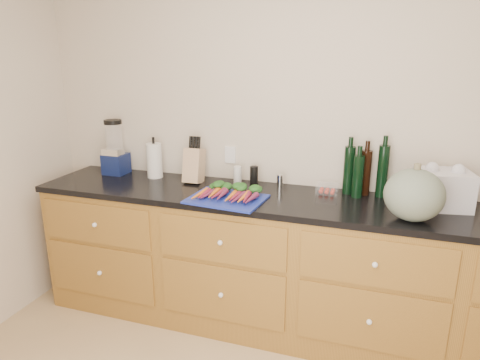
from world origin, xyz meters
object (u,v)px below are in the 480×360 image
(tomato_box, at_px, (327,189))
(paper_towel, at_px, (154,161))
(cutting_board, at_px, (227,199))
(carrots, at_px, (229,193))
(squash, at_px, (414,195))
(knife_block, at_px, (194,165))
(blender_appliance, at_px, (115,150))

(tomato_box, bearing_deg, paper_towel, -179.55)
(cutting_board, distance_m, carrots, 0.05)
(cutting_board, bearing_deg, squash, 0.40)
(squash, height_order, paper_towel, squash)
(paper_towel, bearing_deg, knife_block, -3.51)
(cutting_board, height_order, squash, squash)
(paper_towel, xyz_separation_m, tomato_box, (1.26, 0.01, -0.09))
(squash, bearing_deg, carrots, 178.45)
(paper_towel, height_order, tomato_box, paper_towel)
(paper_towel, bearing_deg, cutting_board, -25.22)
(knife_block, xyz_separation_m, tomato_box, (0.93, 0.03, -0.09))
(knife_block, bearing_deg, carrots, -36.66)
(blender_appliance, relative_size, paper_towel, 1.62)
(squash, height_order, blender_appliance, blender_appliance)
(cutting_board, relative_size, squash, 1.44)
(squash, distance_m, blender_appliance, 2.12)
(carrots, bearing_deg, paper_towel, 157.38)
(cutting_board, height_order, blender_appliance, blender_appliance)
(knife_block, bearing_deg, blender_appliance, 178.45)
(cutting_board, distance_m, blender_appliance, 1.07)
(squash, distance_m, knife_block, 1.47)
(squash, xyz_separation_m, tomato_box, (-0.50, 0.32, -0.11))
(blender_appliance, relative_size, knife_block, 1.69)
(blender_appliance, height_order, knife_block, blender_appliance)
(tomato_box, bearing_deg, squash, -32.73)
(cutting_board, relative_size, carrots, 1.21)
(blender_appliance, bearing_deg, cutting_board, -17.45)
(cutting_board, height_order, tomato_box, tomato_box)
(carrots, relative_size, knife_block, 1.57)
(squash, height_order, knife_block, squash)
(blender_appliance, bearing_deg, tomato_box, 0.44)
(blender_appliance, relative_size, tomato_box, 2.97)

